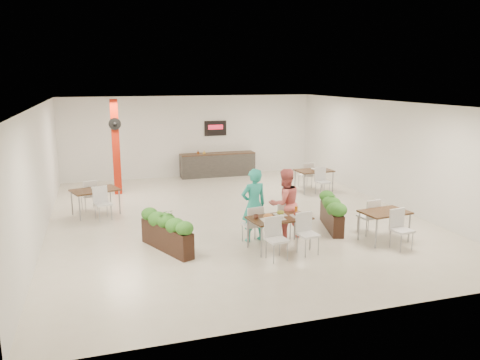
% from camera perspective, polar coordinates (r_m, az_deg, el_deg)
% --- Properties ---
extents(ground, '(12.00, 12.00, 0.00)m').
position_cam_1_polar(ground, '(13.39, -0.79, -4.49)').
color(ground, beige).
rests_on(ground, ground).
extents(room_shell, '(10.10, 12.10, 3.22)m').
position_cam_1_polar(room_shell, '(12.96, -0.81, 4.04)').
color(room_shell, white).
rests_on(room_shell, ground).
extents(red_column, '(0.40, 0.41, 3.20)m').
position_cam_1_polar(red_column, '(16.26, -14.90, 4.02)').
color(red_column, '#A91D0B').
rests_on(red_column, ground).
extents(service_counter, '(3.00, 0.64, 2.20)m').
position_cam_1_polar(service_counter, '(18.84, -2.74, 1.96)').
color(service_counter, '#2F2C2A').
rests_on(service_counter, ground).
extents(main_table, '(1.50, 1.78, 0.92)m').
position_cam_1_polar(main_table, '(10.82, 4.77, -5.11)').
color(main_table, '#331F11').
rests_on(main_table, ground).
extents(diner_man, '(0.71, 0.52, 1.79)m').
position_cam_1_polar(diner_man, '(11.21, 1.68, -3.09)').
color(diner_man, '#29B4A3').
rests_on(diner_man, ground).
extents(diner_woman, '(0.93, 0.77, 1.74)m').
position_cam_1_polar(diner_woman, '(11.49, 5.46, -2.88)').
color(diner_woman, '#F6716D').
rests_on(diner_woman, ground).
extents(planter_left, '(1.00, 1.74, 0.97)m').
position_cam_1_polar(planter_left, '(10.83, -8.96, -5.95)').
color(planter_left, black).
rests_on(planter_left, ground).
extents(planter_right, '(0.76, 1.71, 0.91)m').
position_cam_1_polar(planter_right, '(12.46, 11.14, -3.70)').
color(planter_right, black).
rests_on(planter_right, ground).
extents(side_table_a, '(1.47, 1.67, 0.92)m').
position_cam_1_polar(side_table_a, '(14.06, -17.24, -1.55)').
color(side_table_a, '#331F11').
rests_on(side_table_a, ground).
extents(side_table_b, '(1.28, 1.65, 0.92)m').
position_cam_1_polar(side_table_b, '(16.46, 9.01, 0.81)').
color(side_table_b, '#331F11').
rests_on(side_table_b, ground).
extents(side_table_c, '(1.20, 1.66, 0.92)m').
position_cam_1_polar(side_table_c, '(11.78, 17.22, -4.28)').
color(side_table_c, '#331F11').
rests_on(side_table_c, ground).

